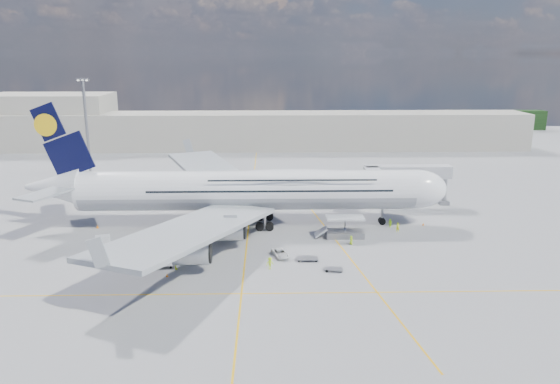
{
  "coord_description": "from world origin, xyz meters",
  "views": [
    {
      "loc": [
        3.57,
        -87.34,
        31.13
      ],
      "look_at": [
        5.81,
        8.0,
        6.88
      ],
      "focal_mm": 35.0,
      "sensor_mm": 36.0,
      "label": 1
    }
  ],
  "objects_px": {
    "jet_bridge": "(396,176)",
    "cone_nose": "(423,224)",
    "service_van": "(280,253)",
    "cone_wing_left_inner": "(193,207)",
    "dolly_row_a": "(103,241)",
    "dolly_row_c": "(164,265)",
    "dolly_nose_far": "(334,269)",
    "catering_truck_inner": "(234,193)",
    "cone_wing_left_outer": "(208,190)",
    "crew_loader": "(390,223)",
    "airliner": "(250,190)",
    "crew_tug": "(270,263)",
    "cone_wing_right_inner": "(175,246)",
    "cone_tail": "(97,226)",
    "crew_nose": "(398,227)",
    "cone_wing_right_outer": "(167,275)",
    "dolly_row_b": "(147,247)",
    "baggage_tug": "(200,240)",
    "cargo_loader": "(344,230)",
    "dolly_nose_near": "(307,258)",
    "crew_wing": "(176,264)",
    "light_mast": "(87,130)",
    "catering_truck_outer": "(211,182)",
    "dolly_back": "(153,257)",
    "crew_van": "(351,240)"
  },
  "relations": [
    {
      "from": "jet_bridge",
      "to": "baggage_tug",
      "type": "relative_size",
      "value": 6.46
    },
    {
      "from": "dolly_back",
      "to": "airliner",
      "type": "bearing_deg",
      "value": 54.15
    },
    {
      "from": "baggage_tug",
      "to": "cone_wing_left_outer",
      "type": "xyz_separation_m",
      "value": [
        -2.48,
        36.88,
        -0.46
      ]
    },
    {
      "from": "airliner",
      "to": "crew_nose",
      "type": "relative_size",
      "value": 44.28
    },
    {
      "from": "dolly_back",
      "to": "cone_nose",
      "type": "relative_size",
      "value": 6.31
    },
    {
      "from": "airliner",
      "to": "crew_van",
      "type": "distance_m",
      "value": 21.4
    },
    {
      "from": "airliner",
      "to": "light_mast",
      "type": "distance_m",
      "value": 53.72
    },
    {
      "from": "airliner",
      "to": "dolly_nose_far",
      "type": "distance_m",
      "value": 26.75
    },
    {
      "from": "dolly_row_c",
      "to": "crew_wing",
      "type": "relative_size",
      "value": 1.57
    },
    {
      "from": "jet_bridge",
      "to": "cone_wing_left_inner",
      "type": "bearing_deg",
      "value": 178.57
    },
    {
      "from": "service_van",
      "to": "cone_wing_right_inner",
      "type": "xyz_separation_m",
      "value": [
        -17.34,
        4.65,
        -0.28
      ]
    },
    {
      "from": "dolly_row_b",
      "to": "dolly_row_c",
      "type": "height_order",
      "value": "dolly_row_c"
    },
    {
      "from": "dolly_nose_near",
      "to": "cone_wing_right_inner",
      "type": "height_order",
      "value": "cone_wing_right_inner"
    },
    {
      "from": "service_van",
      "to": "cone_tail",
      "type": "height_order",
      "value": "service_van"
    },
    {
      "from": "crew_van",
      "to": "cone_wing_left_inner",
      "type": "bearing_deg",
      "value": 27.21
    },
    {
      "from": "crew_loader",
      "to": "cone_nose",
      "type": "bearing_deg",
      "value": 75.01
    },
    {
      "from": "cone_wing_left_inner",
      "to": "cone_wing_right_outer",
      "type": "bearing_deg",
      "value": -88.29
    },
    {
      "from": "service_van",
      "to": "cone_tail",
      "type": "distance_m",
      "value": 36.69
    },
    {
      "from": "crew_wing",
      "to": "dolly_nose_near",
      "type": "bearing_deg",
      "value": -66.35
    },
    {
      "from": "cargo_loader",
      "to": "dolly_nose_near",
      "type": "relative_size",
      "value": 2.55
    },
    {
      "from": "light_mast",
      "to": "catering_truck_outer",
      "type": "bearing_deg",
      "value": -13.74
    },
    {
      "from": "dolly_nose_far",
      "to": "baggage_tug",
      "type": "distance_m",
      "value": 24.27
    },
    {
      "from": "jet_bridge",
      "to": "baggage_tug",
      "type": "height_order",
      "value": "jet_bridge"
    },
    {
      "from": "dolly_row_a",
      "to": "cone_wing_right_outer",
      "type": "bearing_deg",
      "value": -59.39
    },
    {
      "from": "jet_bridge",
      "to": "cone_nose",
      "type": "bearing_deg",
      "value": -76.6
    },
    {
      "from": "dolly_row_a",
      "to": "service_van",
      "type": "relative_size",
      "value": 0.81
    },
    {
      "from": "jet_bridge",
      "to": "cone_nose",
      "type": "xyz_separation_m",
      "value": [
        2.8,
        -11.77,
        -6.62
      ]
    },
    {
      "from": "service_van",
      "to": "cone_wing_left_inner",
      "type": "distance_m",
      "value": 33.49
    },
    {
      "from": "cone_nose",
      "to": "cone_tail",
      "type": "relative_size",
      "value": 0.77
    },
    {
      "from": "crew_loader",
      "to": "airliner",
      "type": "bearing_deg",
      "value": -120.74
    },
    {
      "from": "dolly_nose_far",
      "to": "crew_tug",
      "type": "height_order",
      "value": "crew_tug"
    },
    {
      "from": "cone_wing_right_inner",
      "to": "cone_tail",
      "type": "distance_m",
      "value": 19.25
    },
    {
      "from": "cone_wing_left_inner",
      "to": "dolly_nose_near",
      "type": "bearing_deg",
      "value": -54.16
    },
    {
      "from": "catering_truck_inner",
      "to": "cone_wing_left_outer",
      "type": "xyz_separation_m",
      "value": [
        -6.64,
        10.37,
        -1.83
      ]
    },
    {
      "from": "dolly_row_c",
      "to": "dolly_nose_far",
      "type": "distance_m",
      "value": 25.39
    },
    {
      "from": "dolly_nose_far",
      "to": "crew_nose",
      "type": "relative_size",
      "value": 1.63
    },
    {
      "from": "dolly_nose_near",
      "to": "cone_nose",
      "type": "distance_m",
      "value": 28.69
    },
    {
      "from": "airliner",
      "to": "catering_truck_outer",
      "type": "relative_size",
      "value": 10.73
    },
    {
      "from": "crew_wing",
      "to": "cone_tail",
      "type": "height_order",
      "value": "crew_wing"
    },
    {
      "from": "crew_wing",
      "to": "cone_wing_left_inner",
      "type": "relative_size",
      "value": 3.49
    },
    {
      "from": "dolly_row_a",
      "to": "cone_wing_right_inner",
      "type": "height_order",
      "value": "dolly_row_a"
    },
    {
      "from": "dolly_row_a",
      "to": "crew_tug",
      "type": "relative_size",
      "value": 1.84
    },
    {
      "from": "cone_nose",
      "to": "dolly_nose_far",
      "type": "bearing_deg",
      "value": -131.86
    },
    {
      "from": "catering_truck_outer",
      "to": "cone_wing_right_inner",
      "type": "xyz_separation_m",
      "value": [
        -2.11,
        -39.49,
        -1.58
      ]
    },
    {
      "from": "crew_nose",
      "to": "cone_wing_right_inner",
      "type": "bearing_deg",
      "value": -177.44
    },
    {
      "from": "jet_bridge",
      "to": "catering_truck_outer",
      "type": "bearing_deg",
      "value": 157.15
    },
    {
      "from": "dolly_row_a",
      "to": "cone_wing_left_outer",
      "type": "height_order",
      "value": "dolly_row_a"
    },
    {
      "from": "cargo_loader",
      "to": "crew_wing",
      "type": "xyz_separation_m",
      "value": [
        -26.94,
        -14.21,
        -0.34
      ]
    },
    {
      "from": "dolly_row_c",
      "to": "dolly_nose_far",
      "type": "height_order",
      "value": "dolly_row_c"
    },
    {
      "from": "dolly_row_a",
      "to": "service_van",
      "type": "xyz_separation_m",
      "value": [
        29.23,
        -5.16,
        -0.47
      ]
    }
  ]
}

